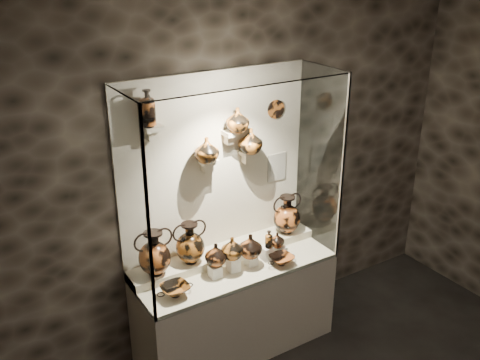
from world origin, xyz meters
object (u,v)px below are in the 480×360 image
object	(u,v)px
jug_e	(277,240)
ovoid_vase_b	(237,120)
amphora_left	(155,253)
jug_a	(216,254)
ovoid_vase_c	(250,141)
amphora_right	(287,214)
kylix_right	(281,259)
jug_b	(232,248)
lekythos_tall	(147,106)
ovoid_vase_a	(207,150)
jug_c	(250,246)
kylix_left	(175,289)
lekythos_small	(269,238)
amphora_mid	(190,243)

from	to	relation	value
jug_e	ovoid_vase_b	distance (m)	1.09
amphora_left	jug_e	bearing A→B (deg)	-3.90
jug_e	ovoid_vase_b	world-z (taller)	ovoid_vase_b
jug_a	ovoid_vase_c	distance (m)	0.95
amphora_right	jug_a	bearing A→B (deg)	-143.47
jug_e	kylix_right	bearing A→B (deg)	-93.52
amphora_left	jug_b	world-z (taller)	amphora_left
amphora_right	jug_a	size ratio (longest dim) A/B	1.94
jug_e	lekythos_tall	world-z (taller)	lekythos_tall
jug_b	ovoid_vase_a	distance (m)	0.81
amphora_left	amphora_right	size ratio (longest dim) A/B	1.03
jug_b	jug_e	xyz separation A→B (m)	(0.46, 0.03, -0.08)
jug_c	ovoid_vase_b	size ratio (longest dim) A/B	1.04
kylix_right	ovoid_vase_a	world-z (taller)	ovoid_vase_a
amphora_right	kylix_left	world-z (taller)	amphora_right
lekythos_tall	kylix_left	bearing A→B (deg)	-72.04
amphora_right	ovoid_vase_a	xyz separation A→B (m)	(-0.76, 0.05, 0.74)
jug_c	ovoid_vase_a	size ratio (longest dim) A/B	1.01
amphora_right	jug_e	xyz separation A→B (m)	(-0.23, -0.18, -0.10)
lekythos_small	jug_a	bearing A→B (deg)	173.85
ovoid_vase_c	amphora_mid	bearing A→B (deg)	163.10
lekythos_small	amphora_mid	bearing A→B (deg)	158.41
amphora_left	jug_b	xyz separation A→B (m)	(0.58, -0.20, -0.03)
amphora_right	jug_e	bearing A→B (deg)	-117.93
jug_b	ovoid_vase_b	distance (m)	1.02
kylix_right	ovoid_vase_c	size ratio (longest dim) A/B	1.22
amphora_mid	amphora_right	size ratio (longest dim) A/B	0.99
jug_e	lekythos_small	size ratio (longest dim) A/B	0.76
amphora_left	lekythos_small	size ratio (longest dim) A/B	2.10
amphora_right	jug_c	world-z (taller)	amphora_right
lekythos_tall	ovoid_vase_c	xyz separation A→B (m)	(0.85, -0.04, -0.40)
ovoid_vase_b	ovoid_vase_c	xyz separation A→B (m)	(0.12, -0.01, -0.19)
amphora_left	jug_e	size ratio (longest dim) A/B	2.78
amphora_right	kylix_right	size ratio (longest dim) A/B	1.42
jug_e	ovoid_vase_c	distance (m)	0.88
jug_c	lekythos_small	world-z (taller)	lekythos_small
amphora_mid	lekythos_small	bearing A→B (deg)	-5.56
lekythos_small	ovoid_vase_a	xyz separation A→B (m)	(-0.42, 0.26, 0.78)
jug_c	kylix_left	world-z (taller)	jug_c
jug_a	jug_e	distance (m)	0.60
amphora_left	ovoid_vase_c	size ratio (longest dim) A/B	1.79
ovoid_vase_b	ovoid_vase_c	world-z (taller)	ovoid_vase_b
kylix_left	ovoid_vase_c	bearing A→B (deg)	34.02
amphora_mid	kylix_left	distance (m)	0.43
amphora_mid	ovoid_vase_b	distance (m)	1.05
jug_a	kylix_right	size ratio (longest dim) A/B	0.74
amphora_mid	lekythos_tall	size ratio (longest dim) A/B	1.17
amphora_mid	ovoid_vase_b	size ratio (longest dim) A/B	1.81
lekythos_small	kylix_right	world-z (taller)	lekythos_small
kylix_left	ovoid_vase_c	world-z (taller)	ovoid_vase_c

